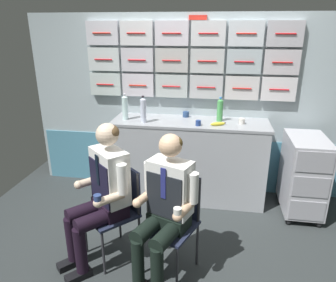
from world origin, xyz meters
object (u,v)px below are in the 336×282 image
at_px(water_bottle_short, 125,107).
at_px(espresso_cup_small, 186,114).
at_px(crew_member_left, 102,189).
at_px(snack_banana, 218,124).
at_px(service_trolley, 303,174).
at_px(folding_chair_left, 120,202).
at_px(folding_chair_center, 175,212).
at_px(crew_member_center, 165,205).

bearing_deg(water_bottle_short, espresso_cup_small, 17.51).
distance_m(crew_member_left, snack_banana, 1.49).
height_order(service_trolley, folding_chair_left, service_trolley).
bearing_deg(water_bottle_short, snack_banana, -4.07).
relative_size(folding_chair_left, folding_chair_center, 1.00).
bearing_deg(folding_chair_center, espresso_cup_small, 92.59).
xyz_separation_m(folding_chair_left, crew_member_left, (-0.11, -0.12, 0.18)).
bearing_deg(folding_chair_center, folding_chair_left, 170.11).
bearing_deg(folding_chair_center, crew_member_center, -111.60).
bearing_deg(water_bottle_short, crew_member_center, -62.29).
xyz_separation_m(crew_member_left, crew_member_center, (0.56, -0.12, -0.02)).
xyz_separation_m(crew_member_left, snack_banana, (0.94, 1.11, 0.29)).
height_order(folding_chair_left, snack_banana, snack_banana).
height_order(crew_member_center, snack_banana, crew_member_center).
distance_m(crew_member_left, espresso_cup_small, 1.54).
height_order(folding_chair_center, snack_banana, snack_banana).
distance_m(crew_member_left, water_bottle_short, 1.27).
height_order(service_trolley, crew_member_center, crew_member_center).
height_order(crew_member_center, water_bottle_short, water_bottle_short).
height_order(service_trolley, water_bottle_short, water_bottle_short).
bearing_deg(espresso_cup_small, folding_chair_center, -87.41).
height_order(crew_member_left, snack_banana, crew_member_left).
xyz_separation_m(crew_member_left, folding_chair_center, (0.62, 0.03, -0.18)).
bearing_deg(crew_member_left, water_bottle_short, 96.15).
relative_size(folding_chair_left, espresso_cup_small, 11.24).
xyz_separation_m(folding_chair_left, snack_banana, (0.83, 0.99, 0.47)).
distance_m(folding_chair_left, crew_member_center, 0.54).
relative_size(folding_chair_left, water_bottle_short, 2.78).
height_order(service_trolley, snack_banana, snack_banana).
distance_m(folding_chair_left, water_bottle_short, 1.25).
relative_size(folding_chair_left, snack_banana, 4.92).
bearing_deg(service_trolley, crew_member_center, -138.16).
relative_size(service_trolley, snack_banana, 5.18).
bearing_deg(service_trolley, water_bottle_short, 176.80).
distance_m(water_bottle_short, espresso_cup_small, 0.73).
relative_size(folding_chair_center, espresso_cup_small, 11.24).
distance_m(service_trolley, water_bottle_short, 2.13).
bearing_deg(folding_chair_center, service_trolley, 39.31).
xyz_separation_m(service_trolley, crew_member_left, (-1.90, -1.08, 0.22)).
xyz_separation_m(folding_chair_center, snack_banana, (0.32, 1.08, 0.47)).
xyz_separation_m(service_trolley, crew_member_center, (-1.34, -1.20, 0.20)).
distance_m(folding_chair_center, water_bottle_short, 1.50).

